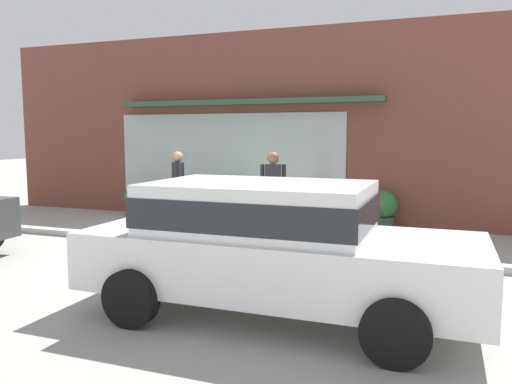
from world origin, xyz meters
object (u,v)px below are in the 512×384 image
object	(u,v)px
pedestrian_with_handbag	(178,184)
parked_car_white	(271,240)
pedestrian_passerby	(273,188)
potted_plant_window_left	(131,202)
potted_plant_window_right	(257,208)
potted_plant_near_hydrant	(382,209)
fire_hydrant	(144,209)
potted_plant_doorstep	(220,199)

from	to	relation	value
pedestrian_with_handbag	parked_car_white	bearing A→B (deg)	177.52
pedestrian_passerby	potted_plant_window_left	bearing A→B (deg)	141.89
pedestrian_passerby	parked_car_white	bearing A→B (deg)	-89.62
potted_plant_window_right	parked_car_white	bearing A→B (deg)	-68.11
parked_car_white	potted_plant_near_hydrant	distance (m)	5.78
pedestrian_passerby	fire_hydrant	bearing A→B (deg)	159.87
potted_plant_window_left	potted_plant_window_right	bearing A→B (deg)	-1.03
parked_car_white	potted_plant_doorstep	world-z (taller)	parked_car_white
potted_plant_doorstep	pedestrian_with_handbag	bearing A→B (deg)	-103.14
potted_plant_doorstep	potted_plant_window_right	distance (m)	1.10
fire_hydrant	pedestrian_passerby	distance (m)	3.09
parked_car_white	potted_plant_window_left	distance (m)	7.97
parked_car_white	potted_plant_window_left	bearing A→B (deg)	135.50
pedestrian_passerby	potted_plant_doorstep	xyz separation A→B (m)	(-1.98, 1.81, -0.51)
fire_hydrant	potted_plant_doorstep	xyz separation A→B (m)	(1.05, 1.69, 0.07)
fire_hydrant	parked_car_white	size ratio (longest dim) A/B	0.20
potted_plant_doorstep	potted_plant_near_hydrant	world-z (taller)	potted_plant_doorstep
fire_hydrant	potted_plant_window_left	distance (m)	2.04
pedestrian_with_handbag	pedestrian_passerby	bearing A→B (deg)	-141.58
fire_hydrant	potted_plant_window_left	world-z (taller)	fire_hydrant
pedestrian_passerby	potted_plant_window_right	xyz separation A→B (m)	(-0.92, 1.57, -0.66)
pedestrian_with_handbag	potted_plant_window_left	bearing A→B (deg)	16.44
pedestrian_with_handbag	potted_plant_window_left	world-z (taller)	pedestrian_with_handbag
potted_plant_window_left	potted_plant_near_hydrant	xyz separation A→B (m)	(6.31, 0.18, 0.11)
potted_plant_window_left	potted_plant_window_right	xyz separation A→B (m)	(3.49, -0.06, 0.02)
potted_plant_doorstep	potted_plant_window_right	world-z (taller)	potted_plant_doorstep
parked_car_white	pedestrian_with_handbag	bearing A→B (deg)	129.79
potted_plant_window_left	potted_plant_near_hydrant	world-z (taller)	potted_plant_near_hydrant
potted_plant_doorstep	potted_plant_window_right	size ratio (longest dim) A/B	1.42
pedestrian_with_handbag	potted_plant_window_left	xyz separation A→B (m)	(-2.09, 1.26, -0.64)
pedestrian_with_handbag	potted_plant_doorstep	world-z (taller)	pedestrian_with_handbag
parked_car_white	potted_plant_near_hydrant	world-z (taller)	parked_car_white
pedestrian_with_handbag	potted_plant_near_hydrant	xyz separation A→B (m)	(4.21, 1.44, -0.53)
fire_hydrant	potted_plant_near_hydrant	distance (m)	5.21
pedestrian_with_handbag	potted_plant_near_hydrant	size ratio (longest dim) A/B	1.92
fire_hydrant	potted_plant_window_left	xyz separation A→B (m)	(-1.38, 1.51, -0.10)
potted_plant_doorstep	pedestrian_passerby	bearing A→B (deg)	-42.42
potted_plant_near_hydrant	potted_plant_window_right	bearing A→B (deg)	-175.06
fire_hydrant	pedestrian_passerby	size ratio (longest dim) A/B	0.52
pedestrian_passerby	parked_car_white	xyz separation A→B (m)	(1.29, -3.92, -0.16)
pedestrian_with_handbag	potted_plant_near_hydrant	world-z (taller)	pedestrian_with_handbag
potted_plant_doorstep	potted_plant_window_right	bearing A→B (deg)	-12.77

